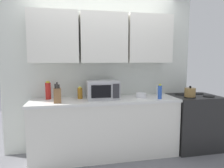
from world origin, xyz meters
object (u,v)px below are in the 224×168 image
object	(u,v)px
bottle_clear_tall	(158,90)
knife_block	(57,95)
bottle_blue_cleaner	(160,92)
bottle_red_sauce	(48,91)
microwave	(102,90)
stove_range	(193,122)
bottle_amber_vinegar	(80,93)
bowl_ceramic_small	(141,95)
kettle	(190,92)

from	to	relation	value
bottle_clear_tall	knife_block	bearing A→B (deg)	-169.65
bottle_blue_cleaner	bottle_red_sauce	distance (m)	1.70
microwave	bottle_red_sauce	bearing A→B (deg)	170.70
stove_range	bottle_blue_cleaner	size ratio (longest dim) A/B	4.00
bottle_amber_vinegar	bowl_ceramic_small	distance (m)	0.96
bottle_blue_cleaner	bottle_clear_tall	xyz separation A→B (m)	(0.12, 0.33, -0.02)
stove_range	bottle_clear_tall	world-z (taller)	bottle_clear_tall
kettle	bottle_blue_cleaner	world-z (taller)	bottle_blue_cleaner
bottle_amber_vinegar	knife_block	bearing A→B (deg)	-142.91
bowl_ceramic_small	kettle	bearing A→B (deg)	-11.73
bottle_blue_cleaner	bowl_ceramic_small	distance (m)	0.30
bottle_red_sauce	bottle_clear_tall	bearing A→B (deg)	-0.05
microwave	knife_block	size ratio (longest dim) A/B	1.68
stove_range	bottle_blue_cleaner	xyz separation A→B (m)	(-0.69, -0.15, 0.56)
knife_block	bowl_ceramic_small	bearing A→B (deg)	6.26
knife_block	bottle_clear_tall	world-z (taller)	knife_block
bottle_blue_cleaner	bottle_amber_vinegar	size ratio (longest dim) A/B	1.25
kettle	bottle_blue_cleaner	bearing A→B (deg)	-178.45
kettle	bottle_amber_vinegar	xyz separation A→B (m)	(-1.71, 0.26, 0.00)
stove_range	bottle_clear_tall	size ratio (longest dim) A/B	4.91
bottle_blue_cleaner	stove_range	bearing A→B (deg)	12.58
kettle	bowl_ceramic_small	distance (m)	0.78
stove_range	bottle_clear_tall	distance (m)	0.80
bottle_blue_cleaner	microwave	bearing A→B (deg)	166.89
bottle_red_sauce	bowl_ceramic_small	bearing A→B (deg)	-6.40
stove_range	bottle_red_sauce	xyz separation A→B (m)	(-2.36, 0.18, 0.58)
stove_range	bottle_blue_cleaner	bearing A→B (deg)	-167.42
bottle_clear_tall	bottle_amber_vinegar	bearing A→B (deg)	-177.65
bottle_red_sauce	bowl_ceramic_small	size ratio (longest dim) A/B	1.65
bottle_blue_cleaner	bowl_ceramic_small	size ratio (longest dim) A/B	1.39
bottle_amber_vinegar	bottle_blue_cleaner	bearing A→B (deg)	-13.06
bottle_amber_vinegar	bottle_red_sauce	xyz separation A→B (m)	(-0.47, 0.06, 0.05)
bottle_blue_cleaner	bottle_red_sauce	world-z (taller)	bottle_red_sauce
bottle_red_sauce	bowl_ceramic_small	distance (m)	1.44
kettle	microwave	distance (m)	1.39
stove_range	microwave	xyz separation A→B (m)	(-1.54, 0.04, 0.59)
bottle_clear_tall	bottle_red_sauce	size ratio (longest dim) A/B	0.68
kettle	bowl_ceramic_small	bearing A→B (deg)	168.27
knife_block	stove_range	bearing A→B (deg)	3.18
stove_range	bottle_amber_vinegar	size ratio (longest dim) A/B	5.00
microwave	bowl_ceramic_small	world-z (taller)	microwave
kettle	bottle_red_sauce	bearing A→B (deg)	171.73
bottle_red_sauce	bowl_ceramic_small	xyz separation A→B (m)	(1.43, -0.16, -0.09)
stove_range	bottle_clear_tall	bearing A→B (deg)	162.85
bowl_ceramic_small	bottle_clear_tall	bearing A→B (deg)	23.90
knife_block	bowl_ceramic_small	distance (m)	1.29
kettle	bottle_blue_cleaner	distance (m)	0.52
bowl_ceramic_small	knife_block	bearing A→B (deg)	-173.74
stove_range	kettle	size ratio (longest dim) A/B	5.24
kettle	bottle_blue_cleaner	xyz separation A→B (m)	(-0.52, -0.01, 0.03)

